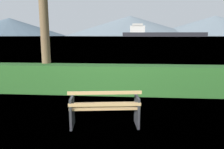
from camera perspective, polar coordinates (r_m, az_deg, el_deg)
The scene contains 6 objects.
ground_plane at distance 4.98m, azimuth -1.91°, elevation -13.21°, with size 1400.00×1400.00×0.00m, color #567A38.
water_surface at distance 313.36m, azimuth 4.67°, elevation 9.92°, with size 620.00×620.00×0.00m, color #7A99A8.
park_bench at distance 4.77m, azimuth -1.93°, elevation -8.86°, with size 1.57×0.76×0.87m.
hedge_row at distance 7.39m, azimuth 0.46°, elevation -1.32°, with size 13.96×0.74×0.99m, color #285B23.
cargo_ship_large at distance 317.89m, azimuth 11.82°, elevation 10.65°, with size 115.24×19.66×17.91m.
distant_hills at distance 550.15m, azimuth 4.63°, elevation 12.56°, with size 807.21×331.39×49.67m.
Camera 1 is at (0.53, -4.53, 1.99)m, focal length 34.75 mm.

